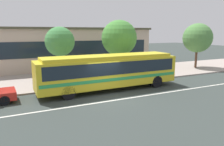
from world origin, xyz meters
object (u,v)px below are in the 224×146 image
(transit_bus, at_px, (110,70))
(street_tree_mid_block, at_px, (119,38))
(pedestrian_waiting_near_sign, at_px, (137,67))
(bus_stop_sign, at_px, (151,62))
(pedestrian_standing_by_tree, at_px, (126,71))
(street_tree_far_end, at_px, (198,38))
(street_tree_near_stop, at_px, (60,42))
(pedestrian_walking_along_curb, at_px, (98,71))

(transit_bus, distance_m, street_tree_mid_block, 6.04)
(pedestrian_waiting_near_sign, bearing_deg, bus_stop_sign, -56.03)
(pedestrian_standing_by_tree, relative_size, bus_stop_sign, 0.66)
(bus_stop_sign, bearing_deg, street_tree_far_end, 17.07)
(street_tree_near_stop, distance_m, street_tree_far_end, 17.22)
(street_tree_near_stop, xyz_separation_m, street_tree_far_end, (17.22, 0.15, 0.14))
(transit_bus, height_order, pedestrian_standing_by_tree, transit_bus)
(street_tree_far_end, bearing_deg, bus_stop_sign, -162.93)
(transit_bus, xyz_separation_m, pedestrian_walking_along_curb, (0.13, 2.87, -0.55))
(bus_stop_sign, height_order, street_tree_far_end, street_tree_far_end)
(street_tree_near_stop, height_order, street_tree_far_end, street_tree_far_end)
(transit_bus, xyz_separation_m, pedestrian_standing_by_tree, (2.49, 1.78, -0.59))
(transit_bus, height_order, street_tree_near_stop, street_tree_near_stop)
(transit_bus, distance_m, pedestrian_standing_by_tree, 3.12)
(transit_bus, relative_size, bus_stop_sign, 4.72)
(pedestrian_standing_by_tree, height_order, street_tree_mid_block, street_tree_mid_block)
(pedestrian_walking_along_curb, bearing_deg, street_tree_far_end, 7.05)
(street_tree_near_stop, height_order, street_tree_mid_block, street_tree_mid_block)
(transit_bus, bearing_deg, pedestrian_walking_along_curb, 87.44)
(pedestrian_waiting_near_sign, relative_size, street_tree_near_stop, 0.34)
(pedestrian_waiting_near_sign, relative_size, pedestrian_walking_along_curb, 1.01)
(pedestrian_walking_along_curb, relative_size, street_tree_mid_block, 0.29)
(bus_stop_sign, bearing_deg, transit_bus, -160.75)
(street_tree_near_stop, xyz_separation_m, street_tree_mid_block, (6.11, 0.09, 0.26))
(pedestrian_waiting_near_sign, xyz_separation_m, pedestrian_walking_along_curb, (-4.40, -0.26, -0.01))
(pedestrian_walking_along_curb, bearing_deg, transit_bus, -92.56)
(pedestrian_walking_along_curb, xyz_separation_m, street_tree_mid_block, (3.07, 1.69, 2.89))
(transit_bus, relative_size, street_tree_near_stop, 2.31)
(street_tree_mid_block, bearing_deg, bus_stop_sign, -50.95)
(transit_bus, relative_size, street_tree_mid_block, 2.01)
(street_tree_mid_block, height_order, street_tree_far_end, street_tree_mid_block)
(transit_bus, bearing_deg, pedestrian_waiting_near_sign, 34.65)
(street_tree_mid_block, xyz_separation_m, street_tree_far_end, (11.11, 0.06, -0.12))
(transit_bus, height_order, pedestrian_waiting_near_sign, transit_bus)
(street_tree_far_end, bearing_deg, street_tree_near_stop, -179.49)
(pedestrian_waiting_near_sign, height_order, pedestrian_walking_along_curb, pedestrian_waiting_near_sign)
(transit_bus, relative_size, street_tree_far_end, 2.06)
(transit_bus, bearing_deg, pedestrian_standing_by_tree, 35.66)
(transit_bus, xyz_separation_m, street_tree_far_end, (14.31, 4.62, 2.22))
(bus_stop_sign, relative_size, street_tree_mid_block, 0.43)
(transit_bus, bearing_deg, bus_stop_sign, 19.25)
(street_tree_mid_block, bearing_deg, pedestrian_standing_by_tree, -104.39)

